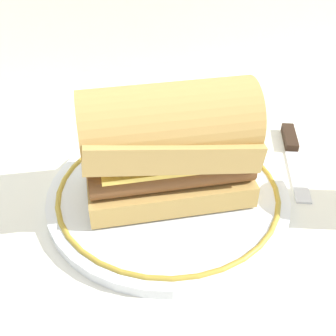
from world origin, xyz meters
name	(u,v)px	position (x,y,z in m)	size (l,w,h in m)	color
ground_plane	(192,200)	(0.00, 0.00, 0.00)	(1.50, 1.50, 0.00)	white
plate	(168,194)	(-0.03, 0.01, 0.01)	(0.27, 0.27, 0.01)	white
sausage_sandwich	(168,142)	(-0.03, 0.01, 0.08)	(0.18, 0.10, 0.13)	tan
butter_knife	(293,154)	(0.15, 0.05, 0.00)	(0.06, 0.15, 0.01)	silver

